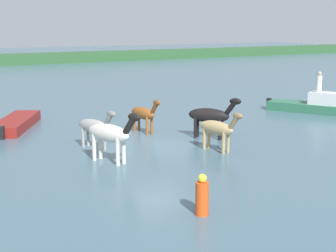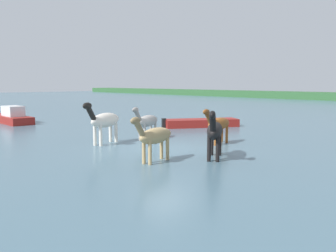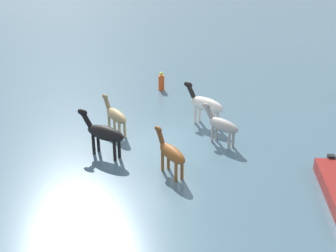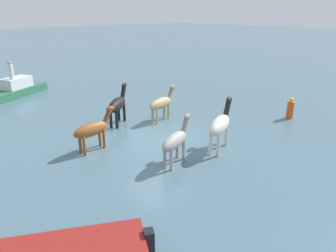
% 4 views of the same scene
% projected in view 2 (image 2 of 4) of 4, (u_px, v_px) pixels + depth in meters
% --- Properties ---
extents(ground_plane, '(191.89, 191.89, 0.00)m').
position_uv_depth(ground_plane, '(163.00, 148.00, 15.25)').
color(ground_plane, '#476675').
extents(horse_lead, '(0.75, 2.17, 1.68)m').
position_uv_depth(horse_lead, '(218.00, 124.00, 16.16)').
color(horse_lead, brown).
rests_on(horse_lead, ground_plane).
extents(horse_gray_outer, '(1.74, 2.17, 1.89)m').
position_uv_depth(horse_gray_outer, '(215.00, 131.00, 12.98)').
color(horse_gray_outer, black).
rests_on(horse_gray_outer, ground_plane).
extents(horse_chestnut_trailing, '(0.86, 2.20, 1.70)m').
position_uv_depth(horse_chestnut_trailing, '(154.00, 136.00, 12.46)').
color(horse_chestnut_trailing, tan).
rests_on(horse_chestnut_trailing, ground_plane).
extents(horse_mid_herd, '(1.34, 2.50, 1.98)m').
position_uv_depth(horse_mid_herd, '(104.00, 121.00, 16.11)').
color(horse_mid_herd, silver).
rests_on(horse_mid_herd, ground_plane).
extents(horse_rear_stallion, '(1.04, 2.15, 1.68)m').
position_uv_depth(horse_rear_stallion, '(147.00, 121.00, 17.39)').
color(horse_rear_stallion, '#9E9993').
rests_on(horse_rear_stallion, ground_plane).
extents(boat_launch_far, '(5.41, 1.58, 1.36)m').
position_uv_depth(boat_launch_far, '(11.00, 118.00, 24.96)').
color(boat_launch_far, maroon).
rests_on(boat_launch_far, ground_plane).
extents(boat_motor_center, '(3.45, 4.78, 0.74)m').
position_uv_depth(boat_motor_center, '(201.00, 124.00, 22.64)').
color(boat_motor_center, maroon).
rests_on(boat_motor_center, ground_plane).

